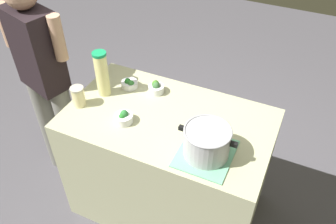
# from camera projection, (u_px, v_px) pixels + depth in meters

# --- Properties ---
(ground_plane) EXTENTS (8.00, 8.00, 0.00)m
(ground_plane) POSITION_uv_depth(u_px,v_px,m) (168.00, 203.00, 2.77)
(ground_plane) COLOR #4F4C53
(counter_slab) EXTENTS (1.30, 0.77, 0.91)m
(counter_slab) POSITION_uv_depth(u_px,v_px,m) (168.00, 166.00, 2.47)
(counter_slab) COLOR #ABAC85
(counter_slab) RESTS_ON ground_plane
(dish_cloth) EXTENTS (0.30, 0.34, 0.01)m
(dish_cloth) POSITION_uv_depth(u_px,v_px,m) (206.00, 153.00, 1.95)
(dish_cloth) COLOR #69B08A
(dish_cloth) RESTS_ON counter_slab
(cooking_pot) EXTENTS (0.33, 0.26, 0.18)m
(cooking_pot) POSITION_uv_depth(u_px,v_px,m) (207.00, 142.00, 1.88)
(cooking_pot) COLOR #B7B7BC
(cooking_pot) RESTS_ON dish_cloth
(lemonade_pitcher) EXTENTS (0.09, 0.09, 0.32)m
(lemonade_pitcher) POSITION_uv_depth(u_px,v_px,m) (102.00, 74.00, 2.26)
(lemonade_pitcher) COLOR #F2E796
(lemonade_pitcher) RESTS_ON counter_slab
(mason_jar) EXTENTS (0.09, 0.09, 0.14)m
(mason_jar) POSITION_uv_depth(u_px,v_px,m) (78.00, 96.00, 2.22)
(mason_jar) COLOR beige
(mason_jar) RESTS_ON counter_slab
(broccoli_bowl_front) EXTENTS (0.11, 0.11, 0.09)m
(broccoli_bowl_front) POSITION_uv_depth(u_px,v_px,m) (156.00, 88.00, 2.34)
(broccoli_bowl_front) COLOR silver
(broccoli_bowl_front) RESTS_ON counter_slab
(broccoli_bowl_center) EXTENTS (0.11, 0.11, 0.08)m
(broccoli_bowl_center) POSITION_uv_depth(u_px,v_px,m) (124.00, 118.00, 2.13)
(broccoli_bowl_center) COLOR silver
(broccoli_bowl_center) RESTS_ON counter_slab
(broccoli_bowl_back) EXTENTS (0.11, 0.11, 0.07)m
(broccoli_bowl_back) POSITION_uv_depth(u_px,v_px,m) (130.00, 84.00, 2.39)
(broccoli_bowl_back) COLOR silver
(broccoli_bowl_back) RESTS_ON counter_slab
(person_cook) EXTENTS (0.50, 0.29, 1.64)m
(person_cook) POSITION_uv_depth(u_px,v_px,m) (45.00, 80.00, 2.47)
(person_cook) COLOR slate
(person_cook) RESTS_ON ground_plane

